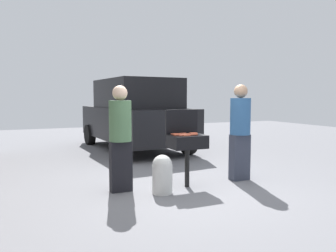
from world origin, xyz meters
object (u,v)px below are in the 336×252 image
Objects in this scene: hot_dog_15 at (194,134)px; hot_dog_13 at (182,134)px; hot_dog_0 at (192,133)px; propane_tank at (162,173)px; hot_dog_8 at (194,134)px; person_left at (120,134)px; hot_dog_9 at (183,135)px; hot_dog_2 at (194,133)px; hot_dog_4 at (186,135)px; hot_dog_1 at (187,134)px; hot_dog_5 at (194,135)px; person_right at (240,129)px; parked_minivan at (135,114)px; hot_dog_12 at (185,134)px; hot_dog_10 at (187,135)px; hot_dog_6 at (183,135)px; bbq_grill at (187,143)px; hot_dog_14 at (178,135)px; hot_dog_3 at (177,134)px; hot_dog_7 at (175,134)px; hot_dog_11 at (177,135)px.

hot_dog_13 is at bearing 154.94° from hot_dog_15.
hot_dog_0 is 0.21× the size of propane_tank.
person_left reaches higher than hot_dog_8.
hot_dog_8 and hot_dog_9 have the same top height.
hot_dog_0 is at bearing 38.70° from hot_dog_9.
hot_dog_2 is 0.08× the size of person_left.
hot_dog_4 is (-0.21, -0.11, 0.00)m from hot_dog_2.
hot_dog_0 and hot_dog_8 have the same top height.
hot_dog_1 is 1.00× the size of hot_dog_9.
hot_dog_5 is 1.00× the size of hot_dog_15.
person_right is 4.24m from parked_minivan.
hot_dog_5 and hot_dog_12 have the same top height.
hot_dog_2 is 0.35m from hot_dog_10.
hot_dog_8 is at bearing -116.08° from hot_dog_2.
hot_dog_6 is 0.21m from hot_dog_13.
hot_dog_5 is 1.00× the size of hot_dog_6.
hot_dog_10 is at bearing -15.12° from person_left.
hot_dog_1 is at bearing 168.46° from bbq_grill.
hot_dog_0 is 0.39m from hot_dog_14.
hot_dog_0 is 0.09m from hot_dog_15.
hot_dog_3 is at bearing 155.45° from hot_dog_8.
hot_dog_14 and hot_dog_15 have the same top height.
hot_dog_7 is at bearing 143.95° from bbq_grill.
hot_dog_4 is (-0.04, -0.03, 0.15)m from bbq_grill.
bbq_grill is at bearing -77.38° from hot_dog_13.
hot_dog_11 is at bearing 76.59° from parked_minivan.
hot_dog_15 is at bearing 14.97° from hot_dog_1.
hot_dog_13 is (-0.14, 0.16, 0.00)m from hot_dog_8.
hot_dog_6 is (-0.18, 0.03, 0.00)m from hot_dog_5.
propane_tank is (-0.54, -0.21, -0.42)m from bbq_grill.
hot_dog_4 is 0.21× the size of propane_tank.
hot_dog_13 is (0.13, 0.04, 0.00)m from hot_dog_3.
hot_dog_12 is at bearing -165.69° from hot_dog_2.
hot_dog_11 is at bearing 15.64° from person_right.
hot_dog_1 is 1.00× the size of hot_dog_5.
hot_dog_3 and hot_dog_13 have the same top height.
hot_dog_14 is (-0.35, -0.16, 0.00)m from hot_dog_0.
person_right is at bearing 4.93° from hot_dog_6.
hot_dog_2 and hot_dog_12 have the same top height.
hot_dog_11 and hot_dog_12 have the same top height.
person_left is (-0.97, 0.29, 0.03)m from hot_dog_9.
hot_dog_2 is 1.00× the size of hot_dog_4.
propane_tank is (-0.53, -0.21, -0.57)m from hot_dog_1.
hot_dog_0 is at bearing 0.82° from person_left.
hot_dog_6 is at bearing -150.03° from hot_dog_4.
propane_tank is at bearing -169.60° from hot_dog_5.
hot_dog_9 is at bearing -139.12° from hot_dog_4.
hot_dog_2 is at bearing 26.11° from hot_dog_1.
hot_dog_5 is 0.16m from hot_dog_12.
hot_dog_6 is 1.00× the size of hot_dog_13.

